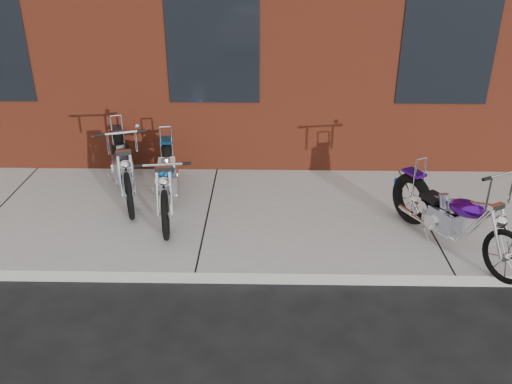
{
  "coord_description": "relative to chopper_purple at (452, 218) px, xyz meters",
  "views": [
    {
      "loc": [
        0.81,
        -5.22,
        3.72
      ],
      "look_at": [
        0.69,
        0.8,
        0.81
      ],
      "focal_mm": 38.0,
      "sensor_mm": 36.0,
      "label": 1
    }
  ],
  "objects": [
    {
      "name": "chopper_purple",
      "position": [
        0.0,
        0.0,
        0.0
      ],
      "size": [
        1.12,
        2.0,
        1.24
      ],
      "rotation": [
        0.0,
        0.0,
        -1.08
      ],
      "color": "black",
      "rests_on": "sidewalk"
    },
    {
      "name": "sidewalk",
      "position": [
        -3.09,
        0.86,
        -0.47
      ],
      "size": [
        22.0,
        3.0,
        0.15
      ],
      "primitive_type": "cube",
      "color": "gray",
      "rests_on": "ground"
    },
    {
      "name": "ground",
      "position": [
        -3.09,
        -0.64,
        -0.55
      ],
      "size": [
        120.0,
        120.0,
        0.0
      ],
      "primitive_type": "plane",
      "color": "black",
      "rests_on": "ground"
    },
    {
      "name": "chopper_third",
      "position": [
        -4.4,
        1.49,
        0.02
      ],
      "size": [
        0.88,
        2.22,
        1.17
      ],
      "rotation": [
        0.0,
        0.0,
        -1.25
      ],
      "color": "black",
      "rests_on": "sidewalk"
    },
    {
      "name": "chopper_blue",
      "position": [
        -3.67,
        0.99,
        0.01
      ],
      "size": [
        0.59,
        2.27,
        0.99
      ],
      "rotation": [
        0.0,
        0.0,
        -1.43
      ],
      "color": "black",
      "rests_on": "sidewalk"
    }
  ]
}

